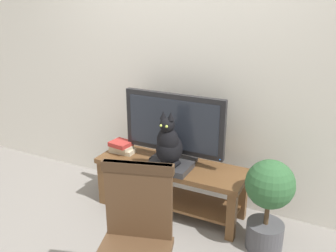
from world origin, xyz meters
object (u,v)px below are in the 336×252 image
at_px(cat, 169,145).
at_px(wooden_chair, 135,236).
at_px(book_stack, 122,147).
at_px(potted_plant, 268,199).
at_px(tv_stand, 170,178).
at_px(tv, 174,127).
at_px(media_box, 169,166).

height_order(cat, wooden_chair, cat).
xyz_separation_m(book_stack, potted_plant, (1.40, -0.16, -0.09)).
xyz_separation_m(wooden_chair, potted_plant, (0.57, 0.96, -0.13)).
bearing_deg(tv_stand, cat, -72.13).
bearing_deg(book_stack, potted_plant, -6.43).
relative_size(book_stack, potted_plant, 0.32).
bearing_deg(potted_plant, wooden_chair, -120.50).
height_order(cat, potted_plant, cat).
bearing_deg(cat, wooden_chair, -74.33).
relative_size(cat, potted_plant, 0.64).
height_order(wooden_chair, book_stack, wooden_chair).
bearing_deg(tv, potted_plant, -13.17).
bearing_deg(book_stack, tv_stand, -1.20).
bearing_deg(tv, tv_stand, -90.02).
bearing_deg(potted_plant, tv_stand, 170.56).
bearing_deg(media_box, book_stack, 169.35).
bearing_deg(wooden_chair, tv_stand, 105.88).
height_order(tv_stand, media_box, media_box).
bearing_deg(tv, cat, -78.34).
bearing_deg(tv, media_box, -77.70).
distance_m(tv, cat, 0.20).
relative_size(media_box, book_stack, 1.56).
xyz_separation_m(tv_stand, wooden_chair, (0.32, -1.11, 0.24)).
xyz_separation_m(tv, wooden_chair, (0.32, -1.17, -0.23)).
xyz_separation_m(tv_stand, cat, (0.03, -0.11, 0.37)).
xyz_separation_m(media_box, book_stack, (-0.55, 0.10, 0.03)).
xyz_separation_m(cat, potted_plant, (0.85, -0.04, -0.26)).
bearing_deg(wooden_chair, potted_plant, 59.50).
xyz_separation_m(wooden_chair, book_stack, (-0.83, 1.12, -0.04)).
distance_m(tv, media_box, 0.34).
bearing_deg(media_box, potted_plant, -3.65).
bearing_deg(media_box, tv_stand, 109.75).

